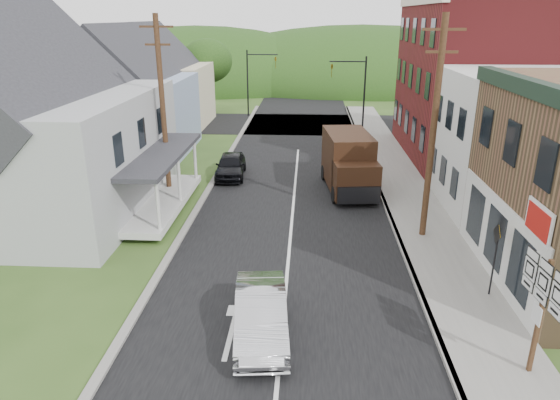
% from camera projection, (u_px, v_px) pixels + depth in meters
% --- Properties ---
extents(ground, '(120.00, 120.00, 0.00)m').
position_uv_depth(ground, '(287.00, 273.00, 18.27)').
color(ground, '#2D4719').
rests_on(ground, ground).
extents(road, '(9.00, 90.00, 0.02)m').
position_uv_depth(road, '(295.00, 186.00, 27.64)').
color(road, black).
rests_on(road, ground).
extents(cross_road, '(60.00, 9.00, 0.02)m').
position_uv_depth(cross_road, '(301.00, 124.00, 43.56)').
color(cross_road, black).
rests_on(cross_road, ground).
extents(sidewalk_right, '(2.80, 55.00, 0.15)m').
position_uv_depth(sidewalk_right, '(409.00, 199.00, 25.42)').
color(sidewalk_right, slate).
rests_on(sidewalk_right, ground).
extents(curb_right, '(0.20, 55.00, 0.15)m').
position_uv_depth(curb_right, '(383.00, 199.00, 25.50)').
color(curb_right, slate).
rests_on(curb_right, ground).
extents(curb_left, '(0.30, 55.00, 0.12)m').
position_uv_depth(curb_left, '(205.00, 196.00, 25.99)').
color(curb_left, slate).
rests_on(curb_left, ground).
extents(storefront_white, '(8.00, 7.00, 6.50)m').
position_uv_depth(storefront_white, '(533.00, 142.00, 23.57)').
color(storefront_white, silver).
rests_on(storefront_white, ground).
extents(storefront_red, '(8.00, 12.00, 10.00)m').
position_uv_depth(storefront_red, '(475.00, 80.00, 31.86)').
color(storefront_red, maroon).
rests_on(storefront_red, ground).
extents(house_gray, '(10.20, 12.24, 8.35)m').
position_uv_depth(house_gray, '(34.00, 122.00, 23.07)').
color(house_gray, '#A3A6A8').
rests_on(house_gray, ground).
extents(house_blue, '(7.14, 8.16, 7.28)m').
position_uv_depth(house_blue, '(135.00, 98.00, 33.50)').
color(house_blue, '#8191B0').
rests_on(house_blue, ground).
extents(house_cream, '(7.14, 8.16, 7.28)m').
position_uv_depth(house_cream, '(164.00, 81.00, 41.96)').
color(house_cream, beige).
rests_on(house_cream, ground).
extents(utility_pole_right, '(1.60, 0.26, 9.00)m').
position_uv_depth(utility_pole_right, '(433.00, 130.00, 19.64)').
color(utility_pole_right, '#472D19').
rests_on(utility_pole_right, ground).
extents(utility_pole_left, '(1.60, 0.26, 9.00)m').
position_uv_depth(utility_pole_left, '(163.00, 107.00, 24.50)').
color(utility_pole_left, '#472D19').
rests_on(utility_pole_left, ground).
extents(traffic_signal_right, '(2.87, 0.20, 6.00)m').
position_uv_depth(traffic_signal_right, '(356.00, 86.00, 38.75)').
color(traffic_signal_right, black).
rests_on(traffic_signal_right, ground).
extents(traffic_signal_left, '(2.87, 0.20, 6.00)m').
position_uv_depth(traffic_signal_left, '(255.00, 75.00, 45.77)').
color(traffic_signal_left, black).
rests_on(traffic_signal_left, ground).
extents(tree_left_b, '(4.80, 4.80, 6.94)m').
position_uv_depth(tree_left_b, '(2.00, 90.00, 28.73)').
color(tree_left_b, '#382616').
rests_on(tree_left_b, ground).
extents(tree_left_c, '(5.80, 5.80, 8.41)m').
position_uv_depth(tree_left_c, '(37.00, 59.00, 35.96)').
color(tree_left_c, '#382616').
rests_on(tree_left_c, ground).
extents(tree_left_d, '(4.80, 4.80, 6.94)m').
position_uv_depth(tree_left_d, '(207.00, 61.00, 47.03)').
color(tree_left_d, '#382616').
rests_on(tree_left_d, ground).
extents(forested_ridge, '(90.00, 30.00, 16.00)m').
position_uv_depth(forested_ridge, '(304.00, 84.00, 69.79)').
color(forested_ridge, '#1A3810').
rests_on(forested_ridge, ground).
extents(silver_sedan, '(1.91, 4.36, 1.39)m').
position_uv_depth(silver_sedan, '(261.00, 315.00, 14.50)').
color(silver_sedan, '#B3B3B8').
rests_on(silver_sedan, ground).
extents(dark_sedan, '(1.84, 4.10, 1.37)m').
position_uv_depth(dark_sedan, '(231.00, 166.00, 29.03)').
color(dark_sedan, black).
rests_on(dark_sedan, ground).
extents(delivery_van, '(2.80, 5.67, 3.05)m').
position_uv_depth(delivery_van, '(349.00, 163.00, 26.44)').
color(delivery_van, black).
rests_on(delivery_van, ground).
extents(route_sign_cluster, '(0.24, 1.84, 3.23)m').
position_uv_depth(route_sign_cluster, '(541.00, 301.00, 12.31)').
color(route_sign_cluster, '#472D19').
rests_on(route_sign_cluster, sidewalk_right).
extents(warning_sign, '(0.12, 0.71, 2.55)m').
position_uv_depth(warning_sign, '(495.00, 250.00, 16.07)').
color(warning_sign, black).
rests_on(warning_sign, sidewalk_right).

